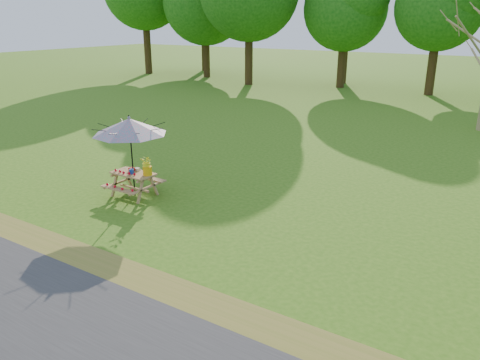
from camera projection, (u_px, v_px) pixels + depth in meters
The scene contains 8 objects.
ground at pixel (223, 229), 10.84m from camera, with size 120.00×120.00×0.00m, color #346513.
road at pixel (30, 352), 6.86m from camera, with size 120.00×4.00×0.01m, color #313134.
drygrass_strip at pixel (137, 284), 8.61m from camera, with size 120.00×1.20×0.01m, color olive.
picnic_table at pixel (134, 185), 12.79m from camera, with size 1.20×1.32×0.67m.
patio_umbrella at pixel (130, 126), 12.26m from camera, with size 2.39×2.39×2.25m.
produce_bins at pixel (133, 170), 12.71m from camera, with size 0.29×0.42×0.13m.
tomatoes_row at pixel (124, 172), 12.60m from camera, with size 0.77×0.13×0.07m, color red, non-canonical shape.
flower_bucket at pixel (147, 165), 12.40m from camera, with size 0.38×0.34×0.55m.
Camera 1 is at (5.64, -8.11, 4.64)m, focal length 35.00 mm.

